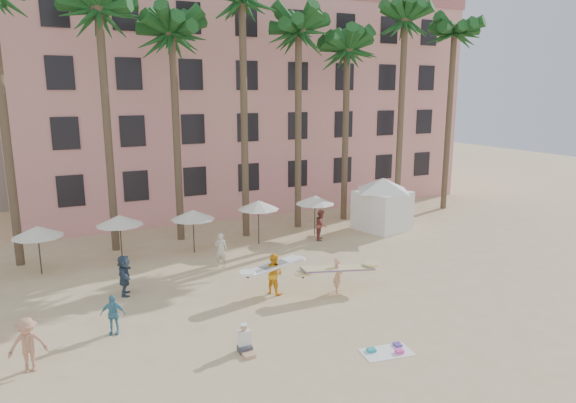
% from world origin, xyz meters
% --- Properties ---
extents(ground, '(120.00, 120.00, 0.00)m').
position_xyz_m(ground, '(0.00, 0.00, 0.00)').
color(ground, '#D1B789').
rests_on(ground, ground).
extents(pink_hotel, '(35.00, 14.00, 16.00)m').
position_xyz_m(pink_hotel, '(7.00, 26.00, 8.00)').
color(pink_hotel, '#DA9384').
rests_on(pink_hotel, ground).
extents(palm_row, '(44.40, 5.40, 16.30)m').
position_xyz_m(palm_row, '(0.51, 15.00, 12.97)').
color(palm_row, brown).
rests_on(palm_row, ground).
extents(umbrella_row, '(22.50, 2.70, 2.73)m').
position_xyz_m(umbrella_row, '(-3.00, 12.50, 2.33)').
color(umbrella_row, '#332B23').
rests_on(umbrella_row, ground).
extents(cabana, '(5.46, 5.46, 3.50)m').
position_xyz_m(cabana, '(11.81, 11.97, 2.07)').
color(cabana, white).
rests_on(cabana, ground).
extents(beach_towel, '(1.93, 1.27, 0.14)m').
position_xyz_m(beach_towel, '(2.01, -1.85, 0.03)').
color(beach_towel, white).
rests_on(beach_towel, ground).
extents(carrier_yellow, '(3.54, 1.04, 1.64)m').
position_xyz_m(carrier_yellow, '(3.32, 3.73, 0.95)').
color(carrier_yellow, '#E3A180').
rests_on(carrier_yellow, ground).
extents(carrier_white, '(3.03, 1.40, 1.90)m').
position_xyz_m(carrier_white, '(0.61, 4.91, 1.01)').
color(carrier_white, '#FFAB1A').
rests_on(carrier_white, ground).
extents(beachgoers, '(19.14, 10.25, 1.90)m').
position_xyz_m(beachgoers, '(-4.68, 6.53, 0.93)').
color(beachgoers, brown).
rests_on(beachgoers, ground).
extents(seated_man, '(0.46, 0.80, 1.04)m').
position_xyz_m(seated_man, '(-2.58, 0.36, 0.36)').
color(seated_man, '#3F3F4C').
rests_on(seated_man, ground).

